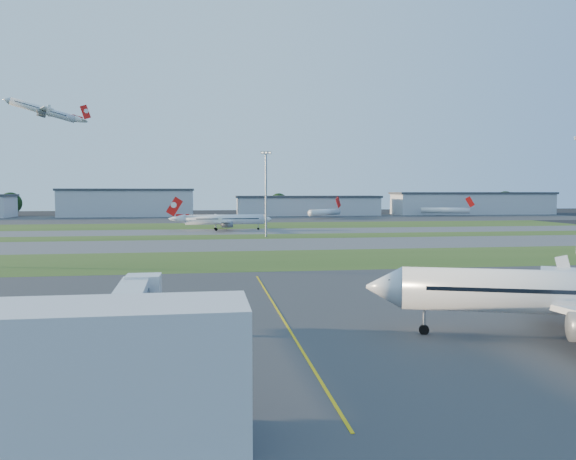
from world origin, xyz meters
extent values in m
plane|color=black|center=(0.00, 0.00, 0.00)|extent=(700.00, 700.00, 0.00)
cube|color=#333335|center=(0.00, 0.00, 0.01)|extent=(300.00, 70.00, 0.01)
cube|color=#2C4B19|center=(0.00, 52.00, 0.01)|extent=(300.00, 34.00, 0.01)
cube|color=#515154|center=(0.00, 85.00, 0.01)|extent=(300.00, 32.00, 0.01)
cube|color=#2C4B19|center=(0.00, 110.00, 0.01)|extent=(300.00, 18.00, 0.01)
cube|color=#515154|center=(0.00, 132.00, 0.01)|extent=(300.00, 26.00, 0.01)
cube|color=#2C4B19|center=(0.00, 165.00, 0.01)|extent=(300.00, 40.00, 0.01)
cube|color=#333335|center=(0.00, 225.00, 0.01)|extent=(400.00, 80.00, 0.01)
cube|color=gold|center=(5.00, 0.00, 0.00)|extent=(0.25, 60.00, 0.02)
cube|color=#AB1909|center=(-14.00, -27.10, 5.50)|extent=(10.00, 0.30, 2.20)
cube|color=black|center=(-14.00, -27.10, 2.00)|extent=(24.00, 0.25, 3.00)
cylinder|color=silver|center=(-10.00, -26.00, 4.20)|extent=(4.00, 4.00, 4.00)
cube|color=white|center=(-9.80, -14.00, 4.00)|extent=(3.44, 24.08, 2.60)
cube|color=black|center=(-9.80, -14.00, 4.00)|extent=(3.59, 24.08, 0.80)
cube|color=white|center=(-9.50, -2.60, 4.00)|extent=(3.40, 3.00, 3.00)
cylinder|color=gray|center=(-9.50, -4.50, 1.60)|extent=(0.70, 0.70, 3.20)
cube|color=black|center=(-9.50, -4.50, 0.35)|extent=(2.20, 1.20, 0.70)
cube|color=white|center=(34.87, -5.85, 4.01)|extent=(12.90, 16.29, 1.67)
cylinder|color=slate|center=(32.56, -7.58, 2.82)|extent=(5.11, 3.83, 2.49)
cylinder|color=white|center=(3.66, 138.94, 3.85)|extent=(27.60, 4.42, 3.48)
cube|color=red|center=(-13.75, 138.35, 8.52)|extent=(5.95, 0.52, 6.94)
cube|color=white|center=(2.49, 146.24, 3.39)|extent=(7.74, 14.35, 1.42)
cube|color=white|center=(2.99, 131.58, 3.39)|extent=(6.90, 14.31, 1.42)
cylinder|color=slate|center=(3.93, 144.27, 2.38)|extent=(3.92, 2.24, 2.11)
cylinder|color=slate|center=(4.29, 133.64, 2.38)|extent=(3.92, 2.24, 2.11)
cylinder|color=white|center=(-80.00, 227.33, 52.70)|extent=(29.30, 10.92, 3.71)
cube|color=red|center=(-62.03, 231.97, 57.68)|extent=(6.22, 1.91, 7.39)
cube|color=white|center=(-77.10, 220.01, 52.21)|extent=(10.85, 14.97, 1.51)
cube|color=white|center=(-81.01, 235.14, 52.21)|extent=(4.52, 14.69, 1.51)
cylinder|color=slate|center=(-79.06, 221.72, 51.14)|extent=(4.53, 3.20, 2.25)
cylinder|color=slate|center=(-81.89, 232.70, 51.14)|extent=(4.53, 3.20, 2.25)
cylinder|color=white|center=(56.48, 216.25, 3.20)|extent=(20.54, 20.76, 3.20)
cube|color=red|center=(65.61, 225.50, 8.00)|extent=(3.85, 3.89, 6.16)
cylinder|color=white|center=(128.02, 233.15, 3.20)|extent=(25.21, 13.01, 3.20)
cube|color=red|center=(140.01, 228.12, 8.00)|extent=(4.89, 2.28, 6.16)
cylinder|color=gray|center=(15.00, 108.00, 12.50)|extent=(0.60, 0.60, 25.00)
cube|color=gray|center=(15.00, 108.00, 25.40)|extent=(3.20, 0.50, 0.80)
cube|color=#FFF2CC|center=(15.00, 108.00, 25.40)|extent=(2.80, 0.70, 0.35)
cube|color=#A9ABB1|center=(-45.00, 255.00, 7.00)|extent=(70.00, 22.00, 14.00)
cube|color=#383A3F|center=(-45.00, 255.00, 14.60)|extent=(71.40, 23.00, 1.20)
cube|color=#A9ABB1|center=(55.00, 255.00, 5.00)|extent=(80.00, 22.00, 10.00)
cube|color=#383A3F|center=(55.00, 255.00, 10.60)|extent=(81.60, 23.00, 1.20)
cube|color=#A9ABB1|center=(155.00, 255.00, 6.00)|extent=(95.00, 22.00, 12.00)
cube|color=#383A3F|center=(155.00, 255.00, 12.60)|extent=(96.90, 23.00, 1.20)
cylinder|color=black|center=(-110.00, 270.00, 2.20)|extent=(1.00, 1.00, 4.40)
sphere|color=black|center=(-110.00, 270.00, 7.15)|extent=(12.10, 12.10, 12.10)
cylinder|color=black|center=(-20.00, 266.00, 1.80)|extent=(1.00, 1.00, 3.60)
sphere|color=black|center=(-20.00, 266.00, 5.85)|extent=(9.90, 9.90, 9.90)
cylinder|color=black|center=(40.00, 269.00, 2.10)|extent=(1.00, 1.00, 4.20)
sphere|color=black|center=(40.00, 269.00, 6.83)|extent=(11.55, 11.55, 11.55)
cylinder|color=black|center=(115.00, 267.00, 1.90)|extent=(1.00, 1.00, 3.80)
sphere|color=black|center=(115.00, 267.00, 6.17)|extent=(10.45, 10.45, 10.45)
cylinder|color=black|center=(185.00, 271.00, 2.30)|extent=(1.00, 1.00, 4.60)
sphere|color=black|center=(185.00, 271.00, 7.48)|extent=(12.65, 12.65, 12.65)
camera|label=1|loc=(-3.26, -60.34, 13.98)|focal=35.00mm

